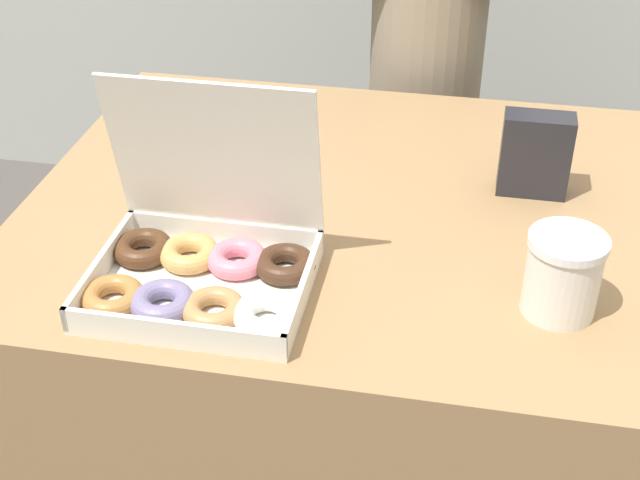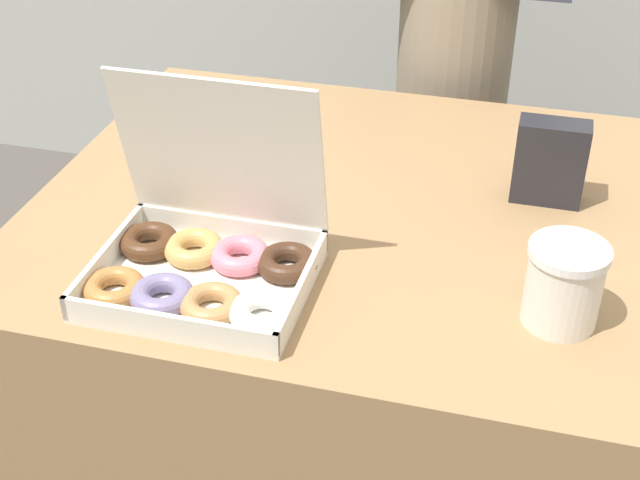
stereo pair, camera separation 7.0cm
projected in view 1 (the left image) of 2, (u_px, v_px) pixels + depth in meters
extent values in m
cube|color=#99754C|center=(366.00, 378.00, 1.65)|extent=(1.12, 0.88, 0.76)
cube|color=white|center=(202.00, 290.00, 1.24)|extent=(0.30, 0.25, 0.01)
cube|color=white|center=(102.00, 266.00, 1.25)|extent=(0.01, 0.25, 0.04)
cube|color=white|center=(304.00, 290.00, 1.21)|extent=(0.01, 0.25, 0.04)
cube|color=white|center=(173.00, 333.00, 1.13)|extent=(0.30, 0.01, 0.04)
cube|color=white|center=(225.00, 231.00, 1.33)|extent=(0.30, 0.01, 0.04)
cube|color=white|center=(214.00, 156.00, 1.23)|extent=(0.30, 0.06, 0.24)
torus|color=#A87038|center=(113.00, 297.00, 1.20)|extent=(0.12, 0.12, 0.03)
torus|color=#4C2D19|center=(143.00, 248.00, 1.30)|extent=(0.12, 0.12, 0.03)
torus|color=slate|center=(163.00, 302.00, 1.19)|extent=(0.12, 0.12, 0.03)
torus|color=tan|center=(190.00, 254.00, 1.29)|extent=(0.09, 0.09, 0.03)
torus|color=#B27F4C|center=(214.00, 309.00, 1.18)|extent=(0.11, 0.11, 0.03)
torus|color=pink|center=(237.00, 259.00, 1.27)|extent=(0.11, 0.11, 0.03)
torus|color=white|center=(265.00, 315.00, 1.17)|extent=(0.12, 0.12, 0.03)
torus|color=#422819|center=(285.00, 264.00, 1.26)|extent=(0.12, 0.12, 0.03)
cylinder|color=silver|center=(562.00, 278.00, 1.18)|extent=(0.10, 0.10, 0.10)
cylinder|color=white|center=(569.00, 242.00, 1.15)|extent=(0.11, 0.11, 0.01)
cube|color=#232328|center=(535.00, 155.00, 1.43)|extent=(0.11, 0.05, 0.14)
cylinder|color=gray|center=(418.00, 175.00, 2.11)|extent=(0.25, 0.25, 0.94)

